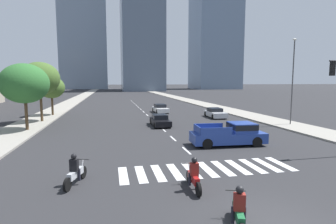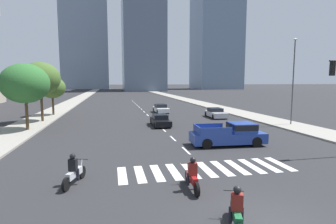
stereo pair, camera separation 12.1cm
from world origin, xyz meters
name	(u,v)px [view 1 (the left image)]	position (x,y,z in m)	size (l,w,h in m)	color
sidewalk_east	(235,112)	(13.68, 30.00, 0.07)	(4.00, 260.00, 0.15)	gray
sidewalk_west	(44,117)	(-13.68, 30.00, 0.07)	(4.00, 260.00, 0.15)	gray
crosswalk_near	(207,169)	(0.00, 5.80, 0.00)	(9.45, 2.60, 0.01)	silver
lane_divider_center	(144,112)	(0.00, 33.80, 0.00)	(0.14, 50.00, 0.01)	silver
motorcycle_lead	(194,177)	(-1.55, 3.36, 0.58)	(0.70, 2.10, 1.49)	black
motorcycle_trailing	(239,212)	(-1.11, 0.03, 0.58)	(0.99, 2.13, 1.49)	black
motorcycle_third	(75,172)	(-6.71, 5.05, 0.58)	(0.98, 2.11, 1.49)	black
pickup_truck	(231,134)	(3.72, 10.66, 0.81)	(5.57, 2.37, 1.67)	navy
sedan_silver_0	(215,113)	(8.44, 25.28, 0.58)	(2.02, 4.52, 1.24)	#B7BABF
sedan_black_1	(160,121)	(0.12, 20.36, 0.56)	(1.77, 4.27, 1.20)	black
sedan_white_2	(160,109)	(2.37, 32.28, 0.59)	(1.95, 4.38, 1.28)	silver
street_lamp_east	(293,76)	(13.98, 17.59, 5.30)	(0.50, 0.24, 9.06)	#3F3F42
street_tree_nearest	(24,84)	(-12.88, 19.89, 4.54)	(4.40, 4.40, 6.27)	#4C3823
street_tree_second	(40,78)	(-12.88, 25.57, 5.07)	(4.38, 4.38, 6.79)	#4C3823
street_tree_third	(51,88)	(-12.88, 31.53, 3.91)	(3.49, 3.49, 5.25)	#4C3823
office_tower_left_skyline	(83,2)	(-20.49, 172.90, 53.96)	(28.27, 22.70, 117.09)	#8C9EB2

